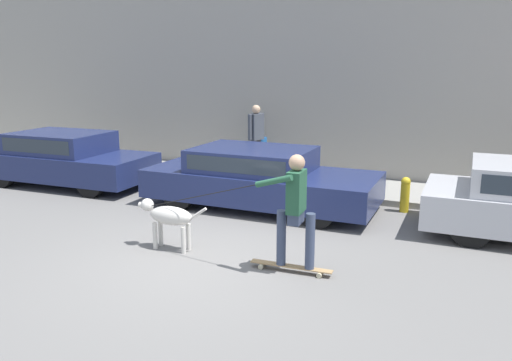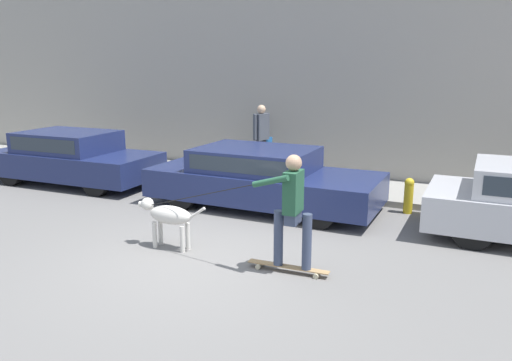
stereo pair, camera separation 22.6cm
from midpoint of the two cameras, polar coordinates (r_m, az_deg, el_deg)
ground_plane at (r=7.23m, az=-5.53°, el=-9.16°), size 36.00×36.00×0.00m
back_wall at (r=12.27m, az=8.72°, el=11.25°), size 32.00×0.30×4.75m
sidewalk_curb at (r=11.50m, az=6.77°, el=-0.45°), size 30.00×1.90×0.12m
parked_car_0 at (r=12.42m, az=-19.72°, el=2.43°), size 4.04×1.82×1.22m
parked_car_1 at (r=9.71m, az=1.34°, el=0.24°), size 4.50×1.86×1.16m
dog at (r=7.62m, az=-9.19°, el=-4.03°), size 1.16×0.29×0.75m
skateboarder at (r=6.54m, az=5.12°, el=-2.98°), size 2.92×0.52×1.61m
pedestrian_with_bag at (r=12.01m, az=1.20°, el=5.07°), size 0.29×0.64×1.69m
fire_hydrant at (r=9.81m, az=17.68°, el=-1.56°), size 0.18×0.18×0.68m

